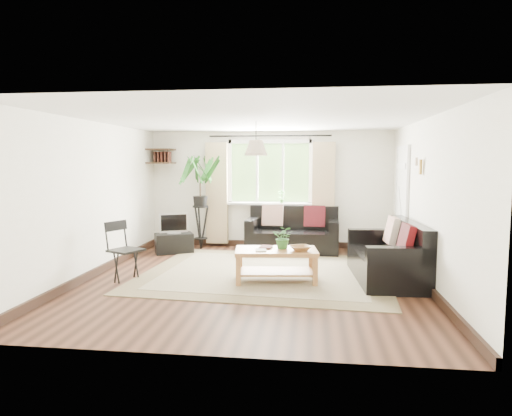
# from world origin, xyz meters

# --- Properties ---
(floor) EXTENTS (5.50, 5.50, 0.00)m
(floor) POSITION_xyz_m (0.00, 0.00, 0.00)
(floor) COLOR black
(floor) RESTS_ON ground
(ceiling) EXTENTS (5.50, 5.50, 0.00)m
(ceiling) POSITION_xyz_m (0.00, 0.00, 2.40)
(ceiling) COLOR white
(ceiling) RESTS_ON floor
(wall_back) EXTENTS (5.00, 0.02, 2.40)m
(wall_back) POSITION_xyz_m (0.00, 2.75, 1.20)
(wall_back) COLOR white
(wall_back) RESTS_ON floor
(wall_front) EXTENTS (5.00, 0.02, 2.40)m
(wall_front) POSITION_xyz_m (0.00, -2.75, 1.20)
(wall_front) COLOR white
(wall_front) RESTS_ON floor
(wall_left) EXTENTS (0.02, 5.50, 2.40)m
(wall_left) POSITION_xyz_m (-2.50, 0.00, 1.20)
(wall_left) COLOR white
(wall_left) RESTS_ON floor
(wall_right) EXTENTS (0.02, 5.50, 2.40)m
(wall_right) POSITION_xyz_m (2.50, 0.00, 1.20)
(wall_right) COLOR white
(wall_right) RESTS_ON floor
(rug) EXTENTS (4.03, 3.52, 0.02)m
(rug) POSITION_xyz_m (0.15, 0.41, 0.01)
(rug) COLOR #B9B18F
(rug) RESTS_ON floor
(window) EXTENTS (2.50, 0.16, 2.16)m
(window) POSITION_xyz_m (0.00, 2.71, 1.55)
(window) COLOR white
(window) RESTS_ON wall_back
(door) EXTENTS (0.06, 0.96, 2.06)m
(door) POSITION_xyz_m (2.47, 1.70, 1.00)
(door) COLOR silver
(door) RESTS_ON wall_right
(corner_shelf) EXTENTS (0.50, 0.50, 0.34)m
(corner_shelf) POSITION_xyz_m (-2.25, 2.50, 1.89)
(corner_shelf) COLOR black
(corner_shelf) RESTS_ON wall_back
(pendant_lamp) EXTENTS (0.36, 0.36, 0.54)m
(pendant_lamp) POSITION_xyz_m (0.00, 0.40, 2.05)
(pendant_lamp) COLOR beige
(pendant_lamp) RESTS_ON ceiling
(wall_sconce) EXTENTS (0.12, 0.12, 0.28)m
(wall_sconce) POSITION_xyz_m (2.43, 0.30, 1.74)
(wall_sconce) COLOR beige
(wall_sconce) RESTS_ON wall_right
(sofa_back) EXTENTS (1.82, 0.96, 0.84)m
(sofa_back) POSITION_xyz_m (0.50, 2.24, 0.42)
(sofa_back) COLOR black
(sofa_back) RESTS_ON floor
(sofa_right) EXTENTS (1.85, 1.01, 0.84)m
(sofa_right) POSITION_xyz_m (1.99, 0.24, 0.42)
(sofa_right) COLOR black
(sofa_right) RESTS_ON floor
(coffee_table) EXTENTS (1.26, 0.79, 0.49)m
(coffee_table) POSITION_xyz_m (0.36, -0.07, 0.24)
(coffee_table) COLOR brown
(coffee_table) RESTS_ON floor
(table_plant) EXTENTS (0.34, 0.31, 0.34)m
(table_plant) POSITION_xyz_m (0.46, -0.00, 0.66)
(table_plant) COLOR #2E6829
(table_plant) RESTS_ON coffee_table
(bowl) EXTENTS (0.38, 0.38, 0.07)m
(bowl) POSITION_xyz_m (0.72, -0.14, 0.53)
(bowl) COLOR brown
(bowl) RESTS_ON coffee_table
(book_a) EXTENTS (0.18, 0.23, 0.02)m
(book_a) POSITION_xyz_m (0.07, -0.21, 0.50)
(book_a) COLOR silver
(book_a) RESTS_ON coffee_table
(book_b) EXTENTS (0.20, 0.26, 0.02)m
(book_b) POSITION_xyz_m (0.11, 0.03, 0.50)
(book_b) COLOR #4F251F
(book_b) RESTS_ON coffee_table
(tv_stand) EXTENTS (0.82, 0.67, 0.38)m
(tv_stand) POSITION_xyz_m (-1.79, 1.83, 0.19)
(tv_stand) COLOR black
(tv_stand) RESTS_ON floor
(tv) EXTENTS (0.57, 0.40, 0.42)m
(tv) POSITION_xyz_m (-1.79, 1.83, 0.59)
(tv) COLOR #A5A5AA
(tv) RESTS_ON tv_stand
(palm_stand) EXTENTS (0.78, 0.78, 1.91)m
(palm_stand) POSITION_xyz_m (-1.38, 2.32, 0.95)
(palm_stand) COLOR black
(palm_stand) RESTS_ON floor
(folding_chair) EXTENTS (0.61, 0.61, 0.89)m
(folding_chair) POSITION_xyz_m (-1.88, -0.27, 0.44)
(folding_chair) COLOR black
(folding_chair) RESTS_ON floor
(sill_plant) EXTENTS (0.14, 0.10, 0.27)m
(sill_plant) POSITION_xyz_m (0.25, 2.63, 1.06)
(sill_plant) COLOR #2D6023
(sill_plant) RESTS_ON window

